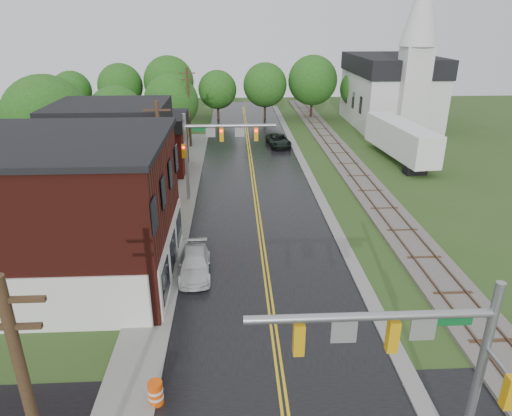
{
  "coord_description": "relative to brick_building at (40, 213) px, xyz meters",
  "views": [
    {
      "loc": [
        -1.78,
        -8.55,
        14.0
      ],
      "look_at": [
        -0.51,
        16.61,
        3.5
      ],
      "focal_mm": 32.0,
      "sensor_mm": 36.0,
      "label": 1
    }
  ],
  "objects": [
    {
      "name": "tree_left_e",
      "position": [
        3.64,
        30.9,
        0.66
      ],
      "size": [
        6.4,
        6.4,
        8.16
      ],
      "color": "black",
      "rests_on": "ground"
    },
    {
      "name": "tree_left_c",
      "position": [
        -1.36,
        24.9,
        0.36
      ],
      "size": [
        6.0,
        6.0,
        7.65
      ],
      "color": "black",
      "rests_on": "ground"
    },
    {
      "name": "darkred_building",
      "position": [
        2.48,
        20.0,
        -1.95
      ],
      "size": [
        7.0,
        6.0,
        4.4
      ],
      "primitive_type": "cube",
      "color": "#3F0F0C",
      "rests_on": "ground"
    },
    {
      "name": "curb_right",
      "position": [
        17.88,
        20.0,
        -4.15
      ],
      "size": [
        0.8,
        70.0,
        0.12
      ],
      "primitive_type": "cube",
      "color": "gray",
      "rests_on": "ground"
    },
    {
      "name": "construction_barrel",
      "position": [
        7.48,
        -9.77,
        -3.63
      ],
      "size": [
        0.65,
        0.65,
        1.03
      ],
      "primitive_type": "cylinder",
      "rotation": [
        0.0,
        0.0,
        -0.13
      ],
      "color": "#E74D0A",
      "rests_on": "ground"
    },
    {
      "name": "utility_pole_c",
      "position": [
        5.68,
        29.0,
        0.57
      ],
      "size": [
        1.8,
        0.28,
        9.0
      ],
      "color": "#382616",
      "rests_on": "ground"
    },
    {
      "name": "traffic_signal_near",
      "position": [
        15.96,
        -13.0,
        0.82
      ],
      "size": [
        7.34,
        0.3,
        7.2
      ],
      "color": "gray",
      "rests_on": "ground"
    },
    {
      "name": "sidewalk_left",
      "position": [
        6.28,
        10.0,
        -4.15
      ],
      "size": [
        2.4,
        50.0,
        0.12
      ],
      "primitive_type": "cube",
      "color": "gray",
      "rests_on": "ground"
    },
    {
      "name": "main_road",
      "position": [
        12.48,
        15.0,
        -4.15
      ],
      "size": [
        10.0,
        90.0,
        0.02
      ],
      "primitive_type": "cube",
      "color": "black",
      "rests_on": "ground"
    },
    {
      "name": "yellow_house",
      "position": [
        1.48,
        11.0,
        -0.95
      ],
      "size": [
        8.0,
        7.0,
        6.4
      ],
      "primitive_type": "cube",
      "color": "tan",
      "rests_on": "ground"
    },
    {
      "name": "utility_pole_b",
      "position": [
        5.68,
        7.0,
        0.57
      ],
      "size": [
        1.8,
        0.28,
        9.0
      ],
      "color": "#382616",
      "rests_on": "ground"
    },
    {
      "name": "tree_left_b",
      "position": [
        -5.36,
        16.9,
        1.57
      ],
      "size": [
        7.6,
        7.6,
        9.69
      ],
      "color": "black",
      "rests_on": "ground"
    },
    {
      "name": "semi_trailer",
      "position": [
        28.23,
        22.5,
        -1.8
      ],
      "size": [
        3.99,
        12.87,
        3.96
      ],
      "color": "black",
      "rests_on": "ground"
    },
    {
      "name": "church",
      "position": [
        32.48,
        38.74,
        1.68
      ],
      "size": [
        10.4,
        18.4,
        20.0
      ],
      "color": "silver",
      "rests_on": "ground"
    },
    {
      "name": "suv_dark",
      "position": [
        15.98,
        28.86,
        -3.45
      ],
      "size": [
        2.91,
        5.27,
        1.4
      ],
      "primitive_type": "imported",
      "rotation": [
        0.0,
        0.0,
        0.12
      ],
      "color": "black",
      "rests_on": "ground"
    },
    {
      "name": "pickup_white",
      "position": [
        8.28,
        0.08,
        -3.51
      ],
      "size": [
        2.05,
        4.53,
        1.29
      ],
      "primitive_type": "imported",
      "rotation": [
        0.0,
        0.0,
        0.06
      ],
      "color": "silver",
      "rests_on": "ground"
    },
    {
      "name": "traffic_signal_far",
      "position": [
        9.01,
        12.0,
        0.82
      ],
      "size": [
        7.34,
        0.43,
        7.2
      ],
      "color": "gray",
      "rests_on": "ground"
    },
    {
      "name": "brick_building",
      "position": [
        0.0,
        0.0,
        0.0
      ],
      "size": [
        14.3,
        10.3,
        8.3
      ],
      "color": "#4A1610",
      "rests_on": "ground"
    },
    {
      "name": "railroad",
      "position": [
        22.48,
        20.0,
        -4.05
      ],
      "size": [
        3.2,
        80.0,
        0.3
      ],
      "color": "#59544C",
      "rests_on": "ground"
    }
  ]
}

